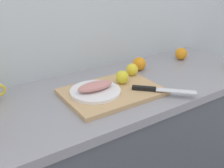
{
  "coord_description": "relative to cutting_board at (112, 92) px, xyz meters",
  "views": [
    {
      "loc": [
        -0.52,
        -0.97,
        1.45
      ],
      "look_at": [
        0.09,
        -0.05,
        0.95
      ],
      "focal_mm": 42.45,
      "sensor_mm": 36.0,
      "label": 1
    }
  ],
  "objects": [
    {
      "name": "back_wall",
      "position": [
        -0.09,
        0.37,
        0.34
      ],
      "size": [
        3.2,
        0.05,
        2.5
      ],
      "primitive_type": "cube",
      "color": "silver",
      "rests_on": "ground_plane"
    },
    {
      "name": "cutting_board",
      "position": [
        0.0,
        0.0,
        0.0
      ],
      "size": [
        0.44,
        0.31,
        0.02
      ],
      "primitive_type": "cube",
      "color": "tan",
      "rests_on": "kitchen_counter"
    },
    {
      "name": "white_plate",
      "position": [
        -0.08,
        0.02,
        0.02
      ],
      "size": [
        0.23,
        0.23,
        0.01
      ],
      "primitive_type": "cylinder",
      "color": "white",
      "rests_on": "cutting_board"
    },
    {
      "name": "fish_fillet",
      "position": [
        -0.08,
        0.02,
        0.04
      ],
      "size": [
        0.17,
        0.07,
        0.04
      ],
      "primitive_type": "ellipsoid",
      "color": "tan",
      "rests_on": "white_plate"
    },
    {
      "name": "chef_knife",
      "position": [
        0.16,
        -0.12,
        0.02
      ],
      "size": [
        0.23,
        0.22,
        0.02
      ],
      "rotation": [
        0.0,
        0.0,
        -0.77
      ],
      "color": "silver",
      "rests_on": "cutting_board"
    },
    {
      "name": "lemon_0",
      "position": [
        0.08,
        0.04,
        0.04
      ],
      "size": [
        0.06,
        0.06,
        0.06
      ],
      "primitive_type": "sphere",
      "color": "yellow",
      "rests_on": "cutting_board"
    },
    {
      "name": "lemon_1",
      "position": [
        0.19,
        0.09,
        0.04
      ],
      "size": [
        0.06,
        0.06,
        0.06
      ],
      "primitive_type": "sphere",
      "color": "yellow",
      "rests_on": "cutting_board"
    },
    {
      "name": "orange_0",
      "position": [
        0.3,
        0.17,
        0.03
      ],
      "size": [
        0.08,
        0.08,
        0.08
      ],
      "primitive_type": "sphere",
      "color": "orange",
      "rests_on": "kitchen_counter"
    },
    {
      "name": "orange_1",
      "position": [
        0.64,
        0.17,
        0.03
      ],
      "size": [
        0.08,
        0.08,
        0.08
      ],
      "primitive_type": "sphere",
      "color": "orange",
      "rests_on": "kitchen_counter"
    }
  ]
}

